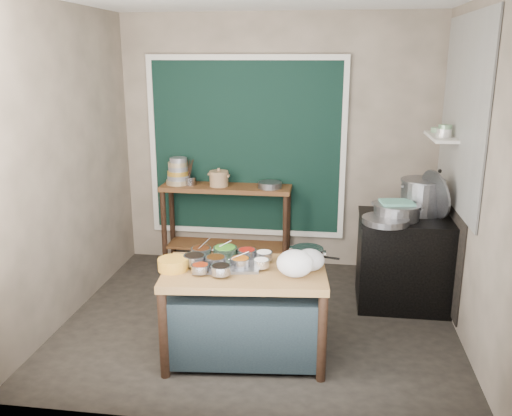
# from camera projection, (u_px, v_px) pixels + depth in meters

# --- Properties ---
(floor) EXTENTS (3.50, 3.00, 0.02)m
(floor) POSITION_uv_depth(u_px,v_px,m) (259.00, 321.00, 4.98)
(floor) COLOR #2B2620
(floor) RESTS_ON ground
(back_wall) EXTENTS (3.50, 0.02, 2.80)m
(back_wall) POSITION_uv_depth(u_px,v_px,m) (278.00, 143.00, 6.05)
(back_wall) COLOR gray
(back_wall) RESTS_ON floor
(left_wall) EXTENTS (0.02, 3.00, 2.80)m
(left_wall) POSITION_uv_depth(u_px,v_px,m) (65.00, 165.00, 4.84)
(left_wall) COLOR gray
(left_wall) RESTS_ON floor
(right_wall) EXTENTS (0.02, 3.00, 2.80)m
(right_wall) POSITION_uv_depth(u_px,v_px,m) (475.00, 177.00, 4.37)
(right_wall) COLOR gray
(right_wall) RESTS_ON floor
(curtain_panel) EXTENTS (2.10, 0.02, 1.90)m
(curtain_panel) POSITION_uv_depth(u_px,v_px,m) (246.00, 148.00, 6.07)
(curtain_panel) COLOR black
(curtain_panel) RESTS_ON back_wall
(curtain_frame) EXTENTS (2.22, 0.03, 2.02)m
(curtain_frame) POSITION_uv_depth(u_px,v_px,m) (246.00, 148.00, 6.06)
(curtain_frame) COLOR beige
(curtain_frame) RESTS_ON back_wall
(tile_panel) EXTENTS (0.02, 1.70, 1.70)m
(tile_panel) POSITION_uv_depth(u_px,v_px,m) (463.00, 114.00, 4.78)
(tile_panel) COLOR #B2B2AA
(tile_panel) RESTS_ON right_wall
(soot_patch) EXTENTS (0.01, 1.30, 1.30)m
(soot_patch) POSITION_uv_depth(u_px,v_px,m) (448.00, 234.00, 5.18)
(soot_patch) COLOR black
(soot_patch) RESTS_ON right_wall
(wall_shelf) EXTENTS (0.22, 0.70, 0.03)m
(wall_shelf) POSITION_uv_depth(u_px,v_px,m) (441.00, 137.00, 5.14)
(wall_shelf) COLOR beige
(wall_shelf) RESTS_ON right_wall
(prep_table) EXTENTS (1.31, 0.84, 0.75)m
(prep_table) POSITION_uv_depth(u_px,v_px,m) (245.00, 314.00, 4.28)
(prep_table) COLOR olive
(prep_table) RESTS_ON floor
(back_counter) EXTENTS (1.45, 0.40, 0.95)m
(back_counter) POSITION_uv_depth(u_px,v_px,m) (227.00, 226.00, 6.15)
(back_counter) COLOR brown
(back_counter) RESTS_ON floor
(stove_block) EXTENTS (0.90, 0.68, 0.85)m
(stove_block) POSITION_uv_depth(u_px,v_px,m) (406.00, 262.00, 5.21)
(stove_block) COLOR black
(stove_block) RESTS_ON floor
(stove_top) EXTENTS (0.92, 0.69, 0.03)m
(stove_top) POSITION_uv_depth(u_px,v_px,m) (409.00, 219.00, 5.09)
(stove_top) COLOR black
(stove_top) RESTS_ON stove_block
(condiment_tray) EXTENTS (0.55, 0.43, 0.02)m
(condiment_tray) POSITION_uv_depth(u_px,v_px,m) (226.00, 264.00, 4.25)
(condiment_tray) COLOR gray
(condiment_tray) RESTS_ON prep_table
(condiment_bowls) EXTENTS (0.68, 0.54, 0.08)m
(condiment_bowls) POSITION_uv_depth(u_px,v_px,m) (224.00, 258.00, 4.25)
(condiment_bowls) COLOR silver
(condiment_bowls) RESTS_ON condiment_tray
(yellow_basin) EXTENTS (0.26, 0.26, 0.09)m
(yellow_basin) POSITION_uv_depth(u_px,v_px,m) (173.00, 264.00, 4.16)
(yellow_basin) COLOR #CA7027
(yellow_basin) RESTS_ON prep_table
(saucepan) EXTENTS (0.31, 0.31, 0.14)m
(saucepan) POSITION_uv_depth(u_px,v_px,m) (307.00, 256.00, 4.26)
(saucepan) COLOR gray
(saucepan) RESTS_ON prep_table
(plastic_bag_a) EXTENTS (0.29, 0.25, 0.21)m
(plastic_bag_a) POSITION_uv_depth(u_px,v_px,m) (295.00, 263.00, 4.02)
(plastic_bag_a) COLOR white
(plastic_bag_a) RESTS_ON prep_table
(plastic_bag_b) EXTENTS (0.25, 0.22, 0.17)m
(plastic_bag_b) POSITION_uv_depth(u_px,v_px,m) (310.00, 260.00, 4.14)
(plastic_bag_b) COLOR white
(plastic_bag_b) RESTS_ON prep_table
(bowl_stack) EXTENTS (0.27, 0.27, 0.30)m
(bowl_stack) POSITION_uv_depth(u_px,v_px,m) (179.00, 172.00, 6.08)
(bowl_stack) COLOR tan
(bowl_stack) RESTS_ON back_counter
(utensil_cup) EXTENTS (0.18, 0.18, 0.09)m
(utensil_cup) POSITION_uv_depth(u_px,v_px,m) (190.00, 181.00, 6.06)
(utensil_cup) COLOR gray
(utensil_cup) RESTS_ON back_counter
(ceramic_crock) EXTENTS (0.28, 0.28, 0.15)m
(ceramic_crock) POSITION_uv_depth(u_px,v_px,m) (219.00, 180.00, 5.99)
(ceramic_crock) COLOR #9B7954
(ceramic_crock) RESTS_ON back_counter
(wide_bowl) EXTENTS (0.33, 0.33, 0.07)m
(wide_bowl) POSITION_uv_depth(u_px,v_px,m) (270.00, 185.00, 5.92)
(wide_bowl) COLOR gray
(wide_bowl) RESTS_ON back_counter
(stock_pot) EXTENTS (0.56, 0.56, 0.33)m
(stock_pot) POSITION_uv_depth(u_px,v_px,m) (422.00, 196.00, 5.17)
(stock_pot) COLOR gray
(stock_pot) RESTS_ON stove_top
(pot_lid) EXTENTS (0.28, 0.48, 0.46)m
(pot_lid) POSITION_uv_depth(u_px,v_px,m) (436.00, 194.00, 5.01)
(pot_lid) COLOR gray
(pot_lid) RESTS_ON stove_top
(steamer) EXTENTS (0.58, 0.58, 0.15)m
(steamer) POSITION_uv_depth(u_px,v_px,m) (396.00, 211.00, 5.02)
(steamer) COLOR gray
(steamer) RESTS_ON stove_top
(green_cloth) EXTENTS (0.32, 0.27, 0.02)m
(green_cloth) POSITION_uv_depth(u_px,v_px,m) (397.00, 202.00, 5.00)
(green_cloth) COLOR #5FAE97
(green_cloth) RESTS_ON steamer
(shallow_pan) EXTENTS (0.56, 0.56, 0.06)m
(shallow_pan) POSITION_uv_depth(u_px,v_px,m) (386.00, 220.00, 4.89)
(shallow_pan) COLOR gray
(shallow_pan) RESTS_ON stove_top
(shelf_bowl_stack) EXTENTS (0.14, 0.14, 0.11)m
(shelf_bowl_stack) POSITION_uv_depth(u_px,v_px,m) (444.00, 131.00, 5.02)
(shelf_bowl_stack) COLOR silver
(shelf_bowl_stack) RESTS_ON wall_shelf
(shelf_bowl_green) EXTENTS (0.16, 0.16, 0.05)m
(shelf_bowl_green) POSITION_uv_depth(u_px,v_px,m) (437.00, 130.00, 5.34)
(shelf_bowl_green) COLOR gray
(shelf_bowl_green) RESTS_ON wall_shelf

